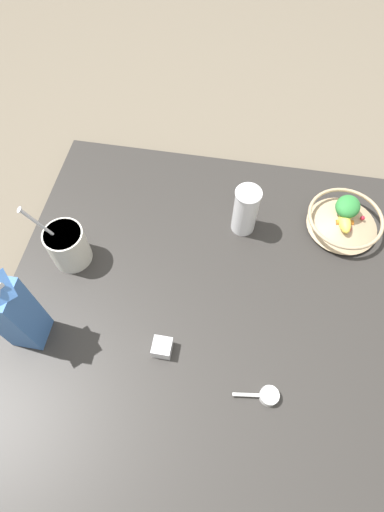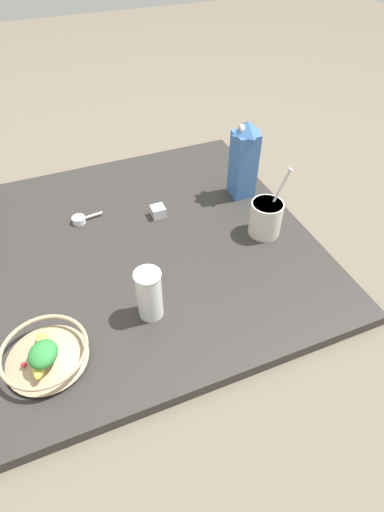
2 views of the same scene
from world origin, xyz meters
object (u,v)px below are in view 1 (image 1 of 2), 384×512
object	(u,v)px
milk_carton	(11,311)
fruit_bowl	(345,219)
spice_jar	(162,348)
drinking_cup	(246,210)
yogurt_tub	(67,245)

from	to	relation	value
milk_carton	fruit_bowl	bearing A→B (deg)	-59.13
spice_jar	milk_carton	bearing A→B (deg)	92.04
fruit_bowl	milk_carton	xyz separation A→B (m)	(-0.44, 0.74, 0.10)
fruit_bowl	spice_jar	distance (m)	0.60
drinking_cup	spice_jar	size ratio (longest dim) A/B	3.43
drinking_cup	milk_carton	bearing A→B (deg)	130.26
milk_carton	yogurt_tub	xyz separation A→B (m)	(0.22, -0.03, -0.07)
fruit_bowl	spice_jar	xyz separation A→B (m)	(-0.43, 0.42, -0.02)
milk_carton	yogurt_tub	size ratio (longest dim) A/B	1.27
fruit_bowl	drinking_cup	bearing A→B (deg)	99.75
fruit_bowl	yogurt_tub	xyz separation A→B (m)	(-0.22, 0.71, 0.03)
fruit_bowl	milk_carton	distance (m)	0.87
fruit_bowl	milk_carton	world-z (taller)	milk_carton
fruit_bowl	milk_carton	bearing A→B (deg)	120.87
fruit_bowl	spice_jar	world-z (taller)	fruit_bowl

